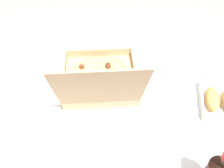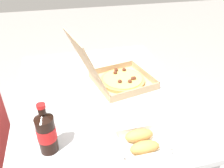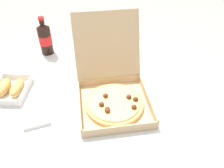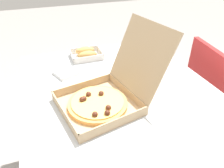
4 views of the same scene
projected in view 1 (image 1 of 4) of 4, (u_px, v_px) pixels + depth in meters
name	position (u px, v px, depth m)	size (l,w,h in m)	color
dining_table	(109.00, 118.00, 1.15)	(1.15, 0.92, 0.72)	silver
pizza_box_open	(100.00, 79.00, 1.13)	(0.39, 0.49, 0.33)	tan
bread_side_box	(220.00, 101.00, 1.08)	(0.15, 0.19, 0.06)	white
paper_menu	(30.00, 138.00, 0.99)	(0.21, 0.15, 0.00)	white
napkin_pile	(176.00, 72.00, 1.21)	(0.11, 0.11, 0.02)	white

